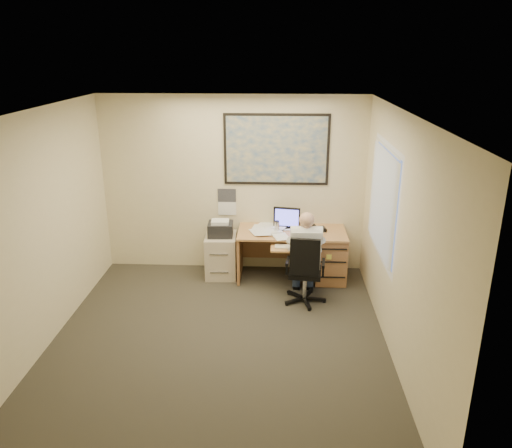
{
  "coord_description": "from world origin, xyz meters",
  "views": [
    {
      "loc": [
        0.68,
        -5.08,
        3.31
      ],
      "look_at": [
        0.39,
        1.3,
        1.06
      ],
      "focal_mm": 35.0,
      "sensor_mm": 36.0,
      "label": 1
    }
  ],
  "objects_px": {
    "office_chair": "(305,283)",
    "person": "(305,257)",
    "filing_cabinet": "(221,252)",
    "desk": "(313,250)"
  },
  "relations": [
    {
      "from": "desk",
      "to": "person",
      "type": "distance_m",
      "value": 0.79
    },
    {
      "from": "filing_cabinet",
      "to": "office_chair",
      "type": "bearing_deg",
      "value": -36.71
    },
    {
      "from": "filing_cabinet",
      "to": "person",
      "type": "xyz_separation_m",
      "value": [
        1.24,
        -0.77,
        0.26
      ]
    },
    {
      "from": "desk",
      "to": "office_chair",
      "type": "height_order",
      "value": "desk"
    },
    {
      "from": "person",
      "to": "office_chair",
      "type": "bearing_deg",
      "value": -86.94
    },
    {
      "from": "desk",
      "to": "filing_cabinet",
      "type": "xyz_separation_m",
      "value": [
        -1.4,
        0.03,
        -0.06
      ]
    },
    {
      "from": "desk",
      "to": "office_chair",
      "type": "xyz_separation_m",
      "value": [
        -0.15,
        -0.82,
        -0.15
      ]
    },
    {
      "from": "desk",
      "to": "person",
      "type": "xyz_separation_m",
      "value": [
        -0.16,
        -0.74,
        0.2
      ]
    },
    {
      "from": "filing_cabinet",
      "to": "desk",
      "type": "bearing_deg",
      "value": -3.61
    },
    {
      "from": "office_chair",
      "to": "person",
      "type": "distance_m",
      "value": 0.36
    }
  ]
}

